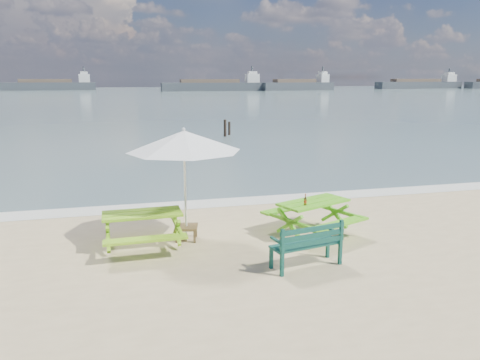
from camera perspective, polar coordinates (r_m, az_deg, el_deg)
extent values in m
plane|color=slate|center=(93.09, -12.75, 9.98)|extent=(300.00, 300.00, 0.00)
cube|color=silver|center=(13.30, -2.76, -2.80)|extent=(22.00, 0.90, 0.01)
cube|color=#7DBA1C|center=(9.87, -11.84, -4.04)|extent=(1.63, 0.80, 0.05)
cube|color=#7DBA1C|center=(10.68, -12.07, -4.48)|extent=(1.61, 0.33, 0.05)
cube|color=#7DBA1C|center=(9.25, -11.41, -7.12)|extent=(1.61, 0.33, 0.05)
cube|color=#7DBA1C|center=(9.99, -11.74, -6.25)|extent=(1.53, 0.95, 0.68)
cube|color=#59B81B|center=(10.62, 8.96, -2.69)|extent=(1.80, 1.32, 0.05)
cube|color=#59B81B|center=(11.23, 6.15, -3.40)|extent=(1.62, 0.88, 0.05)
cube|color=#59B81B|center=(10.21, 11.96, -5.23)|extent=(1.62, 0.88, 0.05)
cube|color=#59B81B|center=(10.73, 8.89, -4.80)|extent=(1.76, 1.43, 0.69)
cube|color=#0F3E34|center=(8.93, 8.02, -7.77)|extent=(1.43, 0.67, 0.04)
cube|color=#0F3E34|center=(8.68, 8.85, -6.74)|extent=(1.36, 0.31, 0.35)
cube|color=#0F3E34|center=(9.00, 7.98, -9.07)|extent=(1.34, 0.71, 0.43)
cube|color=brown|center=(10.34, -6.57, -5.71)|extent=(0.58, 0.58, 0.05)
cube|color=brown|center=(10.39, -6.55, -6.53)|extent=(0.51, 0.51, 0.27)
cylinder|color=silver|center=(10.10, -6.69, -0.99)|extent=(0.05, 0.05, 2.33)
cone|color=white|center=(9.92, -6.84, 4.75)|extent=(2.91, 2.91, 0.44)
cylinder|color=#8C4E14|center=(10.24, 7.96, -2.64)|extent=(0.06, 0.06, 0.15)
cylinder|color=#8C4E14|center=(10.21, 7.98, -1.88)|extent=(0.03, 0.03, 0.07)
cylinder|color=#B52B14|center=(10.24, 7.96, -2.64)|extent=(0.06, 0.06, 0.06)
imported|color=tan|center=(23.99, -7.21, 3.18)|extent=(0.79, 0.66, 1.84)
cylinder|color=black|center=(28.28, -1.84, 6.15)|extent=(0.17, 0.17, 1.21)
cylinder|color=black|center=(28.96, -1.31, 6.12)|extent=(0.15, 0.15, 1.03)
cube|color=#3A3F45|center=(139.46, -22.17, 10.51)|extent=(24.09, 5.20, 2.20)
cube|color=silver|center=(138.98, -18.45, 11.69)|extent=(3.02, 3.14, 2.20)
cube|color=#3A3F45|center=(129.77, 7.00, 11.24)|extent=(21.02, 6.73, 2.20)
cube|color=silver|center=(133.69, 10.04, 12.12)|extent=(2.86, 3.31, 2.20)
cube|color=#3A3F45|center=(123.79, -3.20, 11.26)|extent=(27.13, 4.15, 2.20)
cube|color=silver|center=(126.19, 1.49, 12.29)|extent=(3.27, 3.02, 2.20)
cube|color=#3A3F45|center=(158.20, 20.99, 10.72)|extent=(30.26, 7.07, 2.20)
cube|color=silver|center=(165.83, 24.10, 11.27)|extent=(3.89, 3.35, 2.20)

